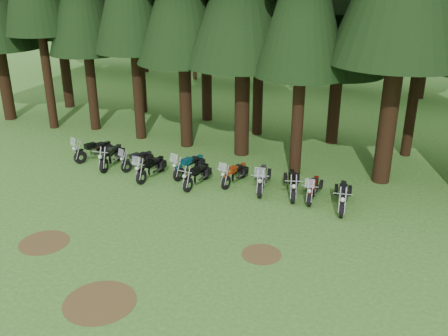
{
  "coord_description": "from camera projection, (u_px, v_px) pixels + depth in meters",
  "views": [
    {
      "loc": [
        9.44,
        -13.69,
        9.4
      ],
      "look_at": [
        1.04,
        5.0,
        1.0
      ],
      "focal_mm": 40.0,
      "sensor_mm": 36.0,
      "label": 1
    }
  ],
  "objects": [
    {
      "name": "motorcycle_8",
      "position": [
        292.0,
        184.0,
        21.75
      ],
      "size": [
        0.93,
        2.26,
        0.96
      ],
      "rotation": [
        0.0,
        0.0,
        0.34
      ],
      "color": "black",
      "rests_on": "ground"
    },
    {
      "name": "decid_3",
      "position": [
        261.0,
        30.0,
        39.99
      ],
      "size": [
        6.12,
        5.95,
        7.65
      ],
      "color": "black",
      "rests_on": "ground"
    },
    {
      "name": "decid_1",
      "position": [
        145.0,
        7.0,
        44.29
      ],
      "size": [
        7.91,
        7.69,
        9.88
      ],
      "color": "black",
      "rests_on": "ground"
    },
    {
      "name": "dirt_patch_1",
      "position": [
        261.0,
        254.0,
        17.42
      ],
      "size": [
        1.4,
        1.4,
        0.01
      ],
      "primitive_type": "cylinder",
      "color": "#4C3D1E",
      "rests_on": "ground"
    },
    {
      "name": "motorcycle_7",
      "position": [
        262.0,
        179.0,
        22.21
      ],
      "size": [
        0.93,
        2.42,
        1.53
      ],
      "rotation": [
        0.0,
        0.0,
        0.26
      ],
      "color": "black",
      "rests_on": "ground"
    },
    {
      "name": "motorcycle_10",
      "position": [
        342.0,
        197.0,
        20.54
      ],
      "size": [
        0.57,
        2.38,
        0.97
      ],
      "rotation": [
        0.0,
        0.0,
        0.18
      ],
      "color": "black",
      "rests_on": "ground"
    },
    {
      "name": "dirt_patch_2",
      "position": [
        100.0,
        302.0,
        14.95
      ],
      "size": [
        2.2,
        2.2,
        0.01
      ],
      "primitive_type": "cylinder",
      "color": "#4C3D1E",
      "rests_on": "ground"
    },
    {
      "name": "motorcycle_6",
      "position": [
        234.0,
        174.0,
        22.87
      ],
      "size": [
        0.55,
        2.16,
        1.36
      ],
      "rotation": [
        0.0,
        0.0,
        -0.13
      ],
      "color": "black",
      "rests_on": "ground"
    },
    {
      "name": "ground",
      "position": [
        144.0,
        234.0,
        18.7
      ],
      "size": [
        120.0,
        120.0,
        0.0
      ],
      "primitive_type": "plane",
      "color": "#336C21",
      "rests_on": "ground"
    },
    {
      "name": "motorcycle_3",
      "position": [
        151.0,
        168.0,
        23.46
      ],
      "size": [
        0.44,
        2.32,
        1.46
      ],
      "rotation": [
        0.0,
        0.0,
        -0.03
      ],
      "color": "black",
      "rests_on": "ground"
    },
    {
      "name": "decid_5",
      "position": [
        439.0,
        13.0,
        34.9
      ],
      "size": [
        8.45,
        8.21,
        10.56
      ],
      "color": "black",
      "rests_on": "ground"
    },
    {
      "name": "decid_4",
      "position": [
        343.0,
        34.0,
        38.66
      ],
      "size": [
        5.93,
        5.76,
        7.41
      ],
      "color": "black",
      "rests_on": "ground"
    },
    {
      "name": "motorcycle_0",
      "position": [
        94.0,
        151.0,
        25.67
      ],
      "size": [
        1.12,
        2.24,
        1.45
      ],
      "rotation": [
        0.0,
        0.0,
        -0.38
      ],
      "color": "black",
      "rests_on": "ground"
    },
    {
      "name": "motorcycle_4",
      "position": [
        189.0,
        166.0,
        23.73
      ],
      "size": [
        0.73,
        2.29,
        1.44
      ],
      "rotation": [
        0.0,
        0.0,
        -0.2
      ],
      "color": "black",
      "rests_on": "ground"
    },
    {
      "name": "dirt_patch_0",
      "position": [
        44.0,
        242.0,
        18.15
      ],
      "size": [
        1.8,
        1.8,
        0.01
      ],
      "primitive_type": "cylinder",
      "color": "#4C3D1E",
      "rests_on": "ground"
    },
    {
      "name": "decid_0",
      "position": [
        86.0,
        5.0,
        46.16
      ],
      "size": [
        8.0,
        7.78,
        10.0
      ],
      "color": "black",
      "rests_on": "ground"
    },
    {
      "name": "motorcycle_2",
      "position": [
        137.0,
        160.0,
        24.6
      ],
      "size": [
        0.85,
        1.99,
        1.27
      ],
      "rotation": [
        0.0,
        0.0,
        -0.31
      ],
      "color": "black",
      "rests_on": "ground"
    },
    {
      "name": "motorcycle_1",
      "position": [
        111.0,
        157.0,
        24.82
      ],
      "size": [
        0.62,
        2.4,
        0.98
      ],
      "rotation": [
        0.0,
        0.0,
        0.2
      ],
      "color": "black",
      "rests_on": "ground"
    },
    {
      "name": "motorcycle_5",
      "position": [
        197.0,
        176.0,
        22.68
      ],
      "size": [
        0.37,
        2.21,
        0.9
      ],
      "rotation": [
        0.0,
        0.0,
        -0.07
      ],
      "color": "black",
      "rests_on": "ground"
    },
    {
      "name": "decid_2",
      "position": [
        196.0,
        21.0,
        41.69
      ],
      "size": [
        6.72,
        6.53,
        8.4
      ],
      "color": "black",
      "rests_on": "ground"
    },
    {
      "name": "motorcycle_9",
      "position": [
        313.0,
        189.0,
        21.35
      ],
      "size": [
        0.49,
        2.17,
        1.36
      ],
      "rotation": [
        0.0,
        0.0,
        0.09
      ],
      "color": "black",
      "rests_on": "ground"
    }
  ]
}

